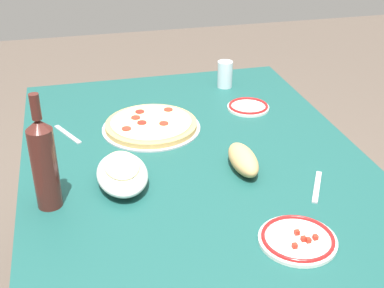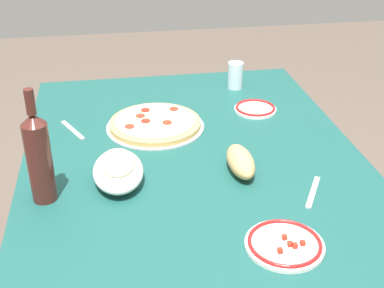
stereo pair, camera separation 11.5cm
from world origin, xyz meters
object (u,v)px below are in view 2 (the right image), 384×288
Objects in this scene: dining_table at (192,178)px; bread_loaf at (241,162)px; water_glass at (235,75)px; pepperoni_pizza at (155,124)px; baked_pasta_dish at (118,169)px; wine_bottle at (39,156)px; side_plate_near at (285,244)px; side_plate_far at (255,109)px.

bread_loaf reaches higher than dining_table.
water_glass reaches higher than dining_table.
baked_pasta_dish is (-0.34, 0.14, 0.03)m from pepperoni_pizza.
pepperoni_pizza is 1.05× the size of wine_bottle.
baked_pasta_dish is at bearing -74.21° from wine_bottle.
water_glass is 1.04m from side_plate_near.
wine_bottle is 2.08× the size of side_plate_far.
pepperoni_pizza is at bearing 130.55° from water_glass.
dining_table is at bearing 16.17° from side_plate_near.
bread_loaf is (0.37, 0.02, 0.03)m from side_plate_near.
bread_loaf is at bearing -146.51° from pepperoni_pizza.
wine_bottle is at bearing 62.53° from side_plate_near.
water_glass is at bearing -12.19° from bread_loaf.
pepperoni_pizza is at bearing 33.49° from bread_loaf.
dining_table is 8.78× the size of side_plate_far.
pepperoni_pizza is 0.55m from wine_bottle.
wine_bottle reaches higher than bread_loaf.
baked_pasta_dish reaches higher than dining_table.
water_glass is at bearing -38.16° from baked_pasta_dish.
water_glass is (0.72, -0.73, -0.08)m from wine_bottle.
bread_loaf is at bearing -138.74° from dining_table.
water_glass is 0.69× the size of side_plate_far.
baked_pasta_dish is 1.48× the size of side_plate_far.
water_glass is at bearing 5.52° from side_plate_far.
dining_table is 0.25m from pepperoni_pizza.
side_plate_far is at bearing -174.48° from water_glass.
side_plate_near is at bearing -160.68° from pepperoni_pizza.
baked_pasta_dish is 2.15× the size of water_glass.
baked_pasta_dish is 1.21× the size of side_plate_near.
baked_pasta_dish reaches higher than side_plate_near.
wine_bottle is 0.90m from side_plate_far.
dining_table is 5.92× the size of baked_pasta_dish.
side_plate_far is (0.08, -0.40, -0.01)m from pepperoni_pizza.
side_plate_far reaches higher than dining_table.
pepperoni_pizza is 0.40m from side_plate_far.
water_glass is at bearing -45.38° from wine_bottle.
pepperoni_pizza is 0.49m from water_glass.
pepperoni_pizza is 0.41m from bread_loaf.
side_plate_near is (-0.37, -0.39, -0.03)m from baked_pasta_dish.
baked_pasta_dish is at bearing 89.06° from bread_loaf.
pepperoni_pizza is 0.37m from baked_pasta_dish.
side_plate_near reaches higher than side_plate_far.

